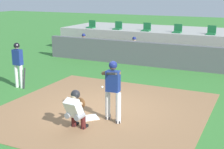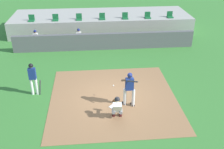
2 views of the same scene
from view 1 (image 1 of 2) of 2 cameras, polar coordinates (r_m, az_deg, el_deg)
name	(u,v)px [view 1 (image 1 of 2)]	position (r m, az deg, el deg)	size (l,w,h in m)	color
ground_plane	(103,110)	(10.27, -1.68, -6.31)	(80.00, 80.00, 0.00)	#387A33
dirt_infield	(103,109)	(10.27, -1.68, -6.28)	(6.40, 6.40, 0.01)	#936B47
home_plate	(91,118)	(9.60, -3.87, -7.71)	(0.44, 0.44, 0.02)	white
batter_at_plate	(113,87)	(9.04, 0.12, -2.31)	(0.73, 0.73, 1.80)	silver
catcher_crouched	(76,108)	(8.73, -6.50, -5.99)	(0.51, 1.97, 1.13)	gray
on_deck_batter	(18,62)	(12.81, -16.49, 2.11)	(0.58, 0.23, 1.79)	silver
dugout_wall	(162,55)	(15.95, 8.97, 3.39)	(13.00, 0.30, 1.20)	#59595E
dugout_bench	(167,59)	(16.97, 9.89, 2.74)	(11.80, 0.44, 0.45)	olive
dugout_player_0	(83,44)	(18.70, -5.27, 5.40)	(0.49, 0.70, 1.30)	#939399
dugout_player_1	(133,48)	(17.32, 3.83, 4.68)	(0.49, 0.70, 1.30)	#939399
stands_platform	(183,41)	(20.14, 12.59, 5.85)	(15.00, 4.40, 1.40)	#9E9E99
stadium_seat_0	(91,26)	(20.60, -3.71, 8.70)	(0.46, 0.46, 0.48)	#196033
stadium_seat_1	(118,27)	(19.77, 1.06, 8.48)	(0.46, 0.46, 0.48)	#196033
stadium_seat_2	(146,29)	(19.08, 6.20, 8.17)	(0.46, 0.46, 0.48)	#196033
stadium_seat_3	(177,30)	(18.56, 11.66, 7.77)	(0.46, 0.46, 0.48)	#196033
stadium_seat_4	(211,32)	(18.21, 17.38, 7.28)	(0.46, 0.46, 0.48)	#196033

